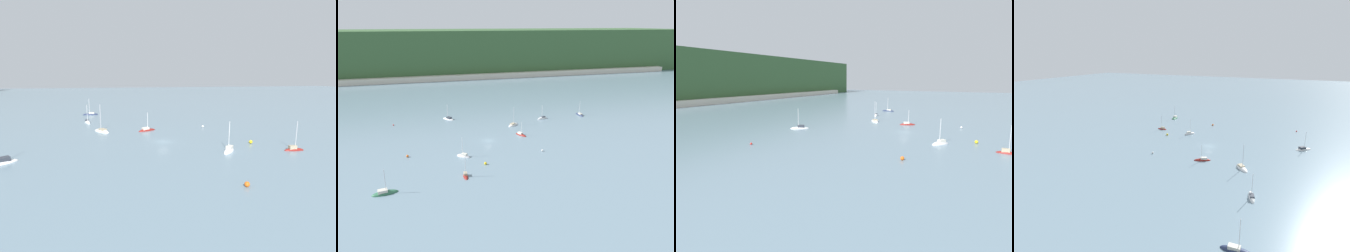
% 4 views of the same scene
% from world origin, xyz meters
% --- Properties ---
extents(ground_plane, '(600.00, 600.00, 0.00)m').
position_xyz_m(ground_plane, '(0.00, 0.00, 0.00)').
color(ground_plane, slate).
extents(sailboat_0, '(5.49, 6.26, 7.50)m').
position_xyz_m(sailboat_0, '(-10.92, 32.88, 0.13)').
color(sailboat_0, white).
rests_on(sailboat_0, ground_plane).
extents(sailboat_1, '(1.50, 4.69, 7.10)m').
position_xyz_m(sailboat_1, '(-12.99, -27.35, 0.17)').
color(sailboat_1, maroon).
rests_on(sailboat_1, ground_plane).
extents(sailboat_3, '(1.89, 6.29, 7.55)m').
position_xyz_m(sailboat_3, '(50.32, 22.57, 0.10)').
color(sailboat_3, '#232D4C').
rests_on(sailboat_3, ground_plane).
extents(sailboat_4, '(5.65, 3.07, 7.28)m').
position_xyz_m(sailboat_4, '(30.80, 21.67, 0.07)').
color(sailboat_4, white).
rests_on(sailboat_4, ground_plane).
extents(sailboat_5, '(3.87, 5.77, 6.19)m').
position_xyz_m(sailboat_5, '(13.93, 2.61, 0.12)').
color(sailboat_5, maroon).
rests_on(sailboat_5, ground_plane).
extents(sailboat_6, '(4.81, 4.52, 7.61)m').
position_xyz_m(sailboat_6, '(-11.27, -12.74, 0.11)').
color(sailboat_6, silver).
rests_on(sailboat_6, ground_plane).
extents(sailboat_7, '(6.28, 5.62, 8.89)m').
position_xyz_m(sailboat_7, '(14.90, 15.86, 0.08)').
color(sailboat_7, white).
rests_on(sailboat_7, ground_plane).
extents(mooring_buoy_0, '(0.82, 0.82, 0.82)m').
position_xyz_m(mooring_buoy_0, '(-29.05, -7.91, 0.41)').
color(mooring_buoy_0, orange).
rests_on(mooring_buoy_0, ground_plane).
extents(mooring_buoy_1, '(0.71, 0.71, 0.71)m').
position_xyz_m(mooring_buoy_1, '(15.58, -15.52, 0.35)').
color(mooring_buoy_1, white).
rests_on(mooring_buoy_1, ground_plane).
extents(mooring_buoy_2, '(0.55, 0.55, 0.55)m').
position_xyz_m(mooring_buoy_2, '(-34.78, 29.87, 0.27)').
color(mooring_buoy_2, red).
rests_on(mooring_buoy_2, ground_plane).
extents(mooring_buoy_3, '(0.86, 0.86, 0.86)m').
position_xyz_m(mooring_buoy_3, '(-5.66, -20.85, 0.43)').
color(mooring_buoy_3, yellow).
rests_on(mooring_buoy_3, ground_plane).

